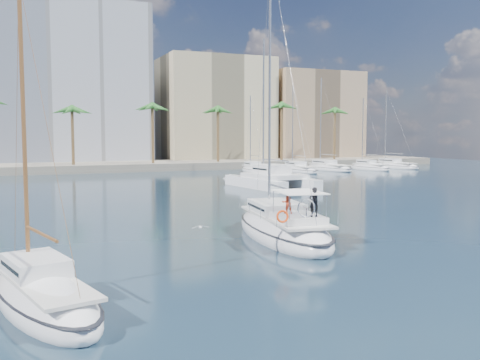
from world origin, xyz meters
name	(u,v)px	position (x,y,z in m)	size (l,w,h in m)	color
ground	(271,239)	(0.00, 0.00, 0.00)	(160.00, 160.00, 0.00)	black
quay	(106,166)	(0.00, 61.00, 0.60)	(120.00, 14.00, 1.20)	gray
building_modern	(22,86)	(-12.00, 73.00, 14.00)	(42.00, 16.00, 28.00)	silver
building_beige	(215,112)	(22.00, 70.00, 10.00)	(20.00, 14.00, 20.00)	beige
building_tan_right	(312,118)	(42.00, 68.00, 9.00)	(18.00, 12.00, 18.00)	tan
palm_centre	(108,104)	(0.00, 57.00, 10.28)	(3.60, 3.60, 12.30)	brown
palm_right	(304,108)	(34.00, 57.00, 10.28)	(3.60, 3.60, 12.30)	brown
main_sloop	(282,229)	(0.72, 0.01, 0.53)	(5.22, 12.02, 17.27)	white
small_sloop	(43,297)	(-12.27, -7.96, 0.43)	(4.51, 8.61, 11.82)	white
catamaran	(272,177)	(12.55, 25.66, 1.12)	(6.87, 11.65, 16.22)	white
seagull	(200,227)	(-3.92, 0.68, 0.81)	(0.97, 0.42, 0.18)	silver
moored_yacht_a	(254,172)	(20.00, 47.00, 0.00)	(2.72, 9.35, 11.90)	white
moored_yacht_b	(299,172)	(26.50, 45.00, 0.00)	(3.14, 10.78, 13.72)	white
moored_yacht_c	(328,170)	(33.00, 47.00, 0.00)	(3.55, 12.21, 15.54)	white
moored_yacht_d	(370,170)	(39.50, 45.00, 0.00)	(2.72, 9.35, 11.90)	white
moored_yacht_e	(394,168)	(46.00, 47.00, 0.00)	(3.14, 10.78, 13.72)	white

